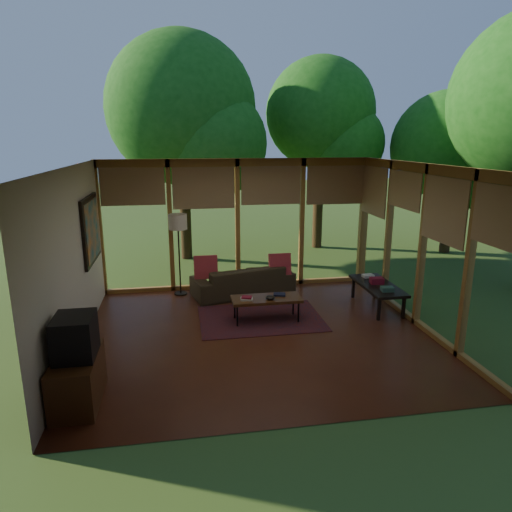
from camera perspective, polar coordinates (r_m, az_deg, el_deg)
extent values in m
plane|color=#582817|center=(7.52, 0.31, -9.73)|extent=(5.50, 5.50, 0.00)
plane|color=white|center=(6.87, 0.34, 11.26)|extent=(5.50, 5.50, 0.00)
cube|color=silver|center=(7.15, -21.94, -0.65)|extent=(0.04, 5.00, 2.70)
cube|color=silver|center=(4.75, 5.61, -7.03)|extent=(5.50, 0.04, 2.70)
cube|color=#A57433|center=(9.49, -2.30, 3.94)|extent=(5.50, 0.12, 2.70)
cube|color=#A57433|center=(8.02, 20.08, 1.08)|extent=(0.12, 5.00, 2.70)
plane|color=#395821|center=(17.66, 21.91, 3.34)|extent=(40.00, 40.00, 0.00)
cylinder|color=#3A2915|center=(11.98, -9.06, 11.18)|extent=(0.28, 0.28, 4.86)
sphere|color=#134E12|center=(11.99, -9.33, 17.64)|extent=(3.71, 3.71, 3.71)
cylinder|color=#3A2915|center=(13.26, 7.83, 11.47)|extent=(0.28, 0.28, 4.84)
sphere|color=#134E12|center=(13.26, 8.04, 17.27)|extent=(3.01, 3.01, 3.01)
cylinder|color=#3A2915|center=(13.46, 22.30, 8.13)|extent=(0.28, 0.28, 3.69)
sphere|color=#134E12|center=(13.40, 22.73, 12.48)|extent=(2.91, 2.91, 2.91)
cube|color=maroon|center=(8.13, 0.57, -7.78)|extent=(2.14, 1.52, 0.01)
imported|color=#382E1C|center=(9.27, -1.63, -3.03)|extent=(2.16, 1.26, 0.59)
cube|color=maroon|center=(9.07, -6.30, -1.46)|extent=(0.46, 0.25, 0.48)
cube|color=maroon|center=(9.27, 2.99, -1.10)|extent=(0.44, 0.23, 0.46)
cube|color=beige|center=(7.79, -1.17, -5.39)|extent=(0.22, 0.17, 0.03)
cube|color=maroon|center=(7.78, -1.17, -5.19)|extent=(0.20, 0.17, 0.03)
cube|color=black|center=(8.01, 2.95, -4.82)|extent=(0.24, 0.20, 0.03)
ellipsoid|color=black|center=(7.80, 1.80, -5.20)|extent=(0.16, 0.16, 0.07)
cube|color=#4F2D15|center=(6.02, -21.39, -14.16)|extent=(0.50, 1.00, 0.60)
cube|color=black|center=(5.79, -21.69, -9.35)|extent=(0.45, 0.55, 0.50)
cube|color=#355C4F|center=(8.44, 16.10, -3.99)|extent=(0.23, 0.18, 0.08)
cube|color=maroon|center=(8.82, 14.86, -3.00)|extent=(0.26, 0.21, 0.11)
cube|color=beige|center=(9.18, 13.83, -2.43)|extent=(0.22, 0.17, 0.06)
cylinder|color=black|center=(9.47, -9.37, -4.63)|extent=(0.26, 0.26, 0.03)
cylinder|color=black|center=(9.25, -9.57, -0.09)|extent=(0.03, 0.03, 1.52)
cylinder|color=beige|center=(9.10, -9.76, 4.24)|extent=(0.36, 0.36, 0.30)
cube|color=#4F2D15|center=(7.90, 1.30, -5.39)|extent=(1.20, 0.50, 0.05)
cylinder|color=black|center=(7.73, -2.35, -7.54)|extent=(0.03, 0.03, 0.38)
cylinder|color=black|center=(7.93, 5.33, -7.03)|extent=(0.03, 0.03, 0.38)
cylinder|color=black|center=(8.07, -2.68, -6.60)|extent=(0.03, 0.03, 0.38)
cylinder|color=black|center=(8.25, 4.68, -6.14)|extent=(0.03, 0.03, 0.38)
cube|color=black|center=(8.80, 14.96, -3.59)|extent=(0.60, 1.40, 0.05)
cube|color=black|center=(8.27, 15.10, -6.47)|extent=(0.05, 0.05, 0.40)
cube|color=black|center=(8.47, 17.95, -6.18)|extent=(0.05, 0.05, 0.40)
cube|color=black|center=(9.31, 12.06, -3.92)|extent=(0.05, 0.05, 0.40)
cube|color=black|center=(9.48, 14.65, -3.72)|extent=(0.05, 0.05, 0.40)
cube|color=black|center=(8.44, -19.96, 3.12)|extent=(0.05, 1.35, 1.15)
cube|color=#1A5B78|center=(8.43, -19.76, 3.13)|extent=(0.02, 1.20, 1.00)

